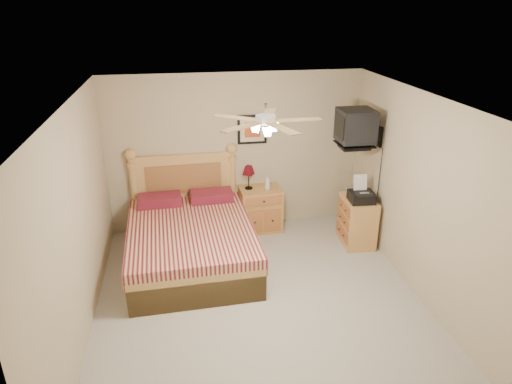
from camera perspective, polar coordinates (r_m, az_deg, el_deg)
The scene contains 17 objects.
floor at distance 5.82m, azimuth 0.61°, elevation -13.82°, with size 4.50×4.50×0.00m, color #A39E93.
ceiling at distance 4.77m, azimuth 0.74°, elevation 11.05°, with size 4.00×4.50×0.04m, color white.
wall_back at distance 7.24m, azimuth -2.62°, elevation 4.94°, with size 4.00×0.04×2.50m, color tan.
wall_front at distance 3.34m, azimuth 8.21°, elevation -19.22°, with size 4.00×0.04×2.50m, color tan.
wall_left at distance 5.22m, azimuth -21.51°, elevation -4.09°, with size 0.04×4.50×2.50m, color tan.
wall_right at distance 5.85m, azimuth 20.32°, elevation -1.01°, with size 0.04×4.50×2.50m, color tan.
bed at distance 6.34m, azimuth -8.30°, elevation -3.25°, with size 1.67×2.20×1.42m, color tan, non-canonical shape.
nightstand at distance 7.39m, azimuth 0.55°, elevation -2.12°, with size 0.65×0.49×0.71m, color #AA7133.
table_lamp at distance 7.19m, azimuth -0.93°, elevation 1.86°, with size 0.21×0.21×0.38m, color #560812, non-canonical shape.
lotion_bottle at distance 7.19m, azimuth 1.46°, elevation 1.21°, with size 0.09×0.09×0.24m, color silver.
framed_picture at distance 7.15m, azimuth -0.48°, elevation 7.83°, with size 0.46×0.04×0.46m, color black.
dresser at distance 7.12m, azimuth 12.53°, elevation -3.55°, with size 0.44×0.63×0.74m, color #B4743C.
fax_machine at distance 6.81m, azimuth 13.13°, elevation 0.30°, with size 0.35×0.38×0.38m, color black, non-canonical shape.
magazine_lower at distance 7.17m, azimuth 11.73°, elevation 0.05°, with size 0.21×0.28×0.03m, color beige.
magazine_upper at distance 7.17m, azimuth 11.97°, elevation 0.27°, with size 0.21×0.29×0.02m, color gray.
wall_tv at distance 6.69m, azimuth 13.55°, elevation 7.81°, with size 0.56×0.46×0.58m, color black, non-canonical shape.
ceiling_fan at distance 4.61m, azimuth 1.20°, elevation 8.84°, with size 1.14×1.14×0.28m, color white, non-canonical shape.
Camera 1 is at (-0.87, -4.58, 3.48)m, focal length 32.00 mm.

